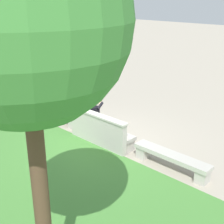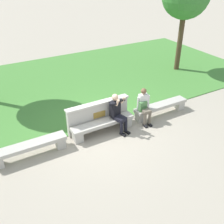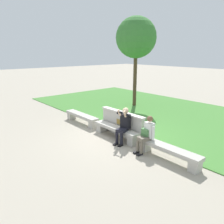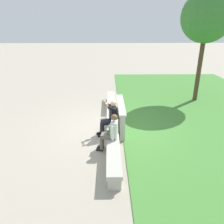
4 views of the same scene
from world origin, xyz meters
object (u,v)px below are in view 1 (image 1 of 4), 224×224
(person_photographer, at_px, (95,115))
(backpack, at_px, (74,110))
(bench_main, at_px, (171,159))
(person_distant, at_px, (73,109))
(bench_mid, at_px, (58,113))
(bench_near, at_px, (105,132))
(tree_left_background, at_px, (24,23))

(person_photographer, distance_m, backpack, 1.05)
(bench_main, relative_size, person_distant, 1.75)
(bench_mid, bearing_deg, bench_main, 180.00)
(bench_near, bearing_deg, backpack, -1.64)
(bench_mid, relative_size, person_distant, 1.75)
(person_distant, bearing_deg, bench_main, 179.08)
(person_distant, bearing_deg, bench_mid, 4.55)
(bench_main, height_order, bench_mid, same)
(bench_mid, xyz_separation_m, backpack, (-0.88, -0.04, 0.32))
(person_photographer, distance_m, person_distant, 1.10)
(bench_mid, bearing_deg, person_distant, -175.45)
(bench_near, bearing_deg, bench_main, 180.00)
(bench_main, xyz_separation_m, bench_mid, (4.88, 0.00, 0.00))
(bench_near, xyz_separation_m, backpack, (1.56, -0.04, 0.32))
(bench_near, relative_size, tree_left_background, 0.42)
(bench_near, height_order, bench_mid, same)
(backpack, height_order, tree_left_background, tree_left_background)
(person_photographer, bearing_deg, tree_left_background, 129.49)
(person_distant, relative_size, backpack, 2.94)
(person_photographer, bearing_deg, bench_mid, 2.23)
(bench_mid, relative_size, person_photographer, 1.67)
(bench_main, distance_m, person_photographer, 2.98)
(bench_near, xyz_separation_m, bench_mid, (2.44, 0.00, 0.00))
(bench_main, relative_size, bench_near, 1.00)
(bench_near, height_order, person_distant, person_distant)
(bench_main, xyz_separation_m, person_photographer, (2.95, -0.07, 0.43))
(person_photographer, xyz_separation_m, person_distant, (1.10, 0.01, -0.06))
(bench_main, relative_size, backpack, 5.15)
(bench_main, distance_m, backpack, 4.01)
(person_photographer, bearing_deg, backpack, 1.66)
(person_photographer, height_order, person_distant, person_photographer)
(bench_main, bearing_deg, person_distant, -0.92)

